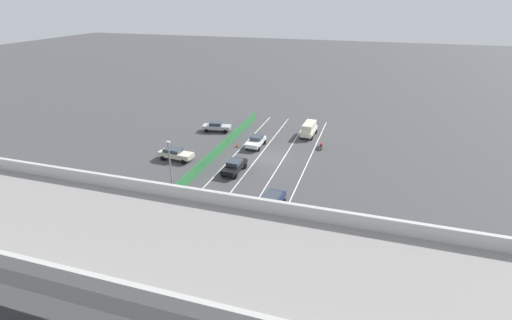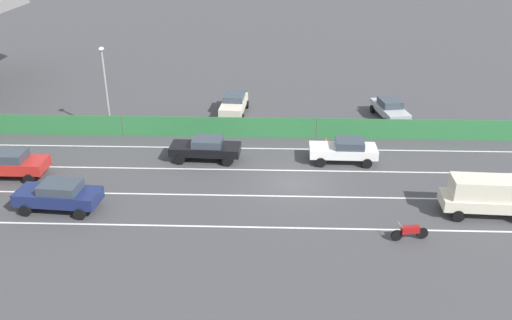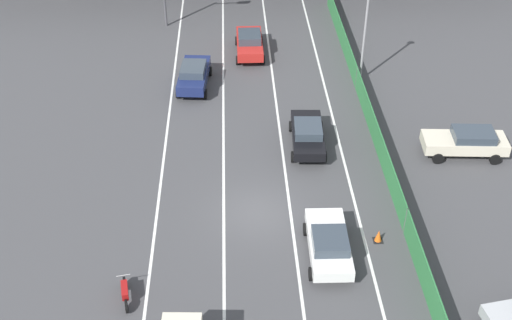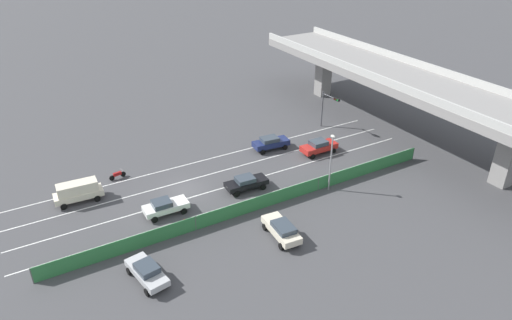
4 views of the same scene
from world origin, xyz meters
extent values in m
plane|color=#424244|center=(0.00, 0.00, 0.00)|extent=(300.00, 300.00, 0.00)
cube|color=silver|center=(-5.12, 5.21, 0.00)|extent=(0.14, 46.43, 0.01)
cube|color=silver|center=(-1.71, 5.21, 0.00)|extent=(0.14, 46.43, 0.01)
cube|color=silver|center=(1.71, 5.21, 0.00)|extent=(0.14, 46.43, 0.01)
cube|color=silver|center=(5.12, 5.21, 0.00)|extent=(0.14, 46.43, 0.01)
cube|color=gray|center=(0.00, 30.43, 7.26)|extent=(50.25, 9.40, 1.07)
cube|color=#B2B2AD|center=(0.00, 25.91, 8.25)|extent=(50.25, 0.30, 0.90)
cube|color=#B2B2AD|center=(0.00, 34.94, 8.25)|extent=(50.25, 0.30, 0.90)
cube|color=#2D753D|center=(7.16, 5.21, 0.76)|extent=(0.06, 42.43, 1.52)
cylinder|color=#4C514C|center=(7.16, -16.00, 0.76)|extent=(0.10, 0.10, 1.52)
cylinder|color=#4C514C|center=(7.16, -1.86, 0.76)|extent=(0.10, 0.10, 1.52)
cylinder|color=#4C514C|center=(7.16, 12.28, 0.76)|extent=(0.10, 0.10, 1.52)
cylinder|color=#4C514C|center=(7.16, 26.43, 0.76)|extent=(0.10, 0.10, 1.52)
cube|color=navy|center=(-3.63, 13.02, 0.82)|extent=(2.17, 4.67, 0.68)
cube|color=#333D47|center=(-3.65, 12.81, 1.41)|extent=(1.74, 2.22, 0.49)
cylinder|color=black|center=(-4.38, 14.63, 0.32)|extent=(0.28, 0.66, 0.64)
cylinder|color=black|center=(-2.61, 14.48, 0.32)|extent=(0.28, 0.66, 0.64)
cylinder|color=black|center=(-4.65, 11.56, 0.32)|extent=(0.28, 0.66, 0.64)
cylinder|color=black|center=(-2.88, 11.41, 0.32)|extent=(0.28, 0.66, 0.64)
cube|color=red|center=(0.23, 17.57, 0.82)|extent=(1.84, 4.60, 0.67)
cube|color=#333D47|center=(0.23, 17.45, 1.43)|extent=(1.61, 1.99, 0.54)
cylinder|color=black|center=(-0.68, 19.13, 0.32)|extent=(0.22, 0.64, 0.64)
cylinder|color=black|center=(1.15, 19.13, 0.32)|extent=(0.22, 0.64, 0.64)
cylinder|color=black|center=(-0.68, 16.00, 0.32)|extent=(0.22, 0.64, 0.64)
cylinder|color=black|center=(1.14, 16.00, 0.32)|extent=(0.22, 0.64, 0.64)
cube|color=black|center=(3.18, 5.75, 0.76)|extent=(2.00, 4.68, 0.55)
cube|color=#333D47|center=(3.17, 5.59, 1.28)|extent=(1.65, 2.00, 0.49)
cylinder|color=black|center=(2.37, 7.36, 0.32)|extent=(0.25, 0.65, 0.64)
cylinder|color=black|center=(4.14, 7.27, 0.32)|extent=(0.25, 0.65, 0.64)
cylinder|color=black|center=(2.22, 4.24, 0.32)|extent=(0.25, 0.65, 0.64)
cylinder|color=black|center=(3.99, 4.15, 0.32)|extent=(0.25, 0.65, 0.64)
cube|color=beige|center=(-3.37, -10.25, 0.79)|extent=(1.98, 4.89, 0.63)
cube|color=beige|center=(-3.37, -10.25, 1.63)|extent=(1.73, 4.02, 1.05)
cylinder|color=black|center=(-4.15, -8.58, 0.32)|extent=(0.25, 0.65, 0.64)
cylinder|color=black|center=(-2.42, -8.67, 0.32)|extent=(0.25, 0.65, 0.64)
cylinder|color=black|center=(-4.32, -11.84, 0.32)|extent=(0.25, 0.65, 0.64)
cylinder|color=black|center=(-2.59, -11.93, 0.32)|extent=(0.25, 0.65, 0.64)
cube|color=white|center=(3.18, -3.29, 0.77)|extent=(1.91, 4.40, 0.58)
cube|color=#333D47|center=(3.17, -3.68, 1.31)|extent=(1.64, 1.82, 0.50)
cylinder|color=black|center=(2.30, -1.78, 0.32)|extent=(0.23, 0.64, 0.64)
cylinder|color=black|center=(4.12, -1.82, 0.32)|extent=(0.23, 0.64, 0.64)
cylinder|color=black|center=(2.24, -4.75, 0.32)|extent=(0.23, 0.64, 0.64)
cylinder|color=black|center=(4.07, -4.79, 0.32)|extent=(0.23, 0.64, 0.64)
cylinder|color=black|center=(-6.11, -4.94, 0.30)|extent=(0.20, 0.61, 0.60)
cylinder|color=black|center=(-5.88, -6.27, 0.30)|extent=(0.20, 0.61, 0.60)
cube|color=maroon|center=(-6.00, -5.60, 0.58)|extent=(0.44, 0.95, 0.36)
cylinder|color=#B2B2B2|center=(-6.10, -5.05, 0.92)|extent=(0.60, 0.14, 0.03)
cube|color=#B2B5B7|center=(11.33, -7.91, 0.76)|extent=(4.77, 2.48, 0.55)
cube|color=#333D47|center=(11.45, -7.89, 1.30)|extent=(2.13, 1.83, 0.54)
cylinder|color=black|center=(9.95, -9.03, 0.32)|extent=(0.67, 0.32, 0.64)
cylinder|color=black|center=(9.66, -7.32, 0.32)|extent=(0.67, 0.32, 0.64)
cylinder|color=black|center=(13.00, -8.51, 0.32)|extent=(0.67, 0.32, 0.64)
cylinder|color=black|center=(12.71, -6.80, 0.32)|extent=(0.67, 0.32, 0.64)
cube|color=beige|center=(11.99, 4.50, 0.80)|extent=(4.80, 2.09, 0.64)
cube|color=#333D47|center=(12.40, 4.48, 1.36)|extent=(2.38, 1.72, 0.47)
cylinder|color=black|center=(10.33, 3.73, 0.32)|extent=(0.65, 0.26, 0.64)
cylinder|color=black|center=(10.46, 5.50, 0.32)|extent=(0.65, 0.26, 0.64)
cylinder|color=black|center=(13.51, 3.51, 0.32)|extent=(0.65, 0.26, 0.64)
cylinder|color=black|center=(13.64, 5.28, 0.32)|extent=(0.65, 0.26, 0.64)
cylinder|color=#47474C|center=(-6.17, 22.77, 2.52)|extent=(0.18, 0.18, 5.04)
cylinder|color=#47474C|center=(-4.74, 22.89, 4.74)|extent=(2.88, 0.36, 0.12)
cube|color=black|center=(-3.59, 22.98, 4.74)|extent=(0.98, 0.36, 0.32)
sphere|color=#390706|center=(-3.87, 22.80, 4.74)|extent=(0.20, 0.20, 0.20)
sphere|color=#3B2806|center=(-3.57, 22.82, 4.74)|extent=(0.20, 0.20, 0.20)
sphere|color=green|center=(-3.28, 22.85, 4.74)|extent=(0.20, 0.20, 0.20)
cylinder|color=gray|center=(7.62, 13.35, 3.06)|extent=(0.16, 0.16, 6.12)
ellipsoid|color=silver|center=(7.62, 13.35, 6.30)|extent=(0.60, 0.36, 0.28)
cone|color=orange|center=(5.76, -2.40, 0.32)|extent=(0.36, 0.36, 0.65)
cube|color=black|center=(5.76, -2.40, 0.01)|extent=(0.47, 0.47, 0.03)
camera|label=1|loc=(-12.28, 45.73, 20.44)|focal=26.42mm
camera|label=2|loc=(-28.88, 1.33, 14.97)|focal=37.46mm
camera|label=3|loc=(-1.13, -24.88, 21.62)|focal=45.10mm
camera|label=4|loc=(40.51, -14.60, 26.43)|focal=32.63mm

